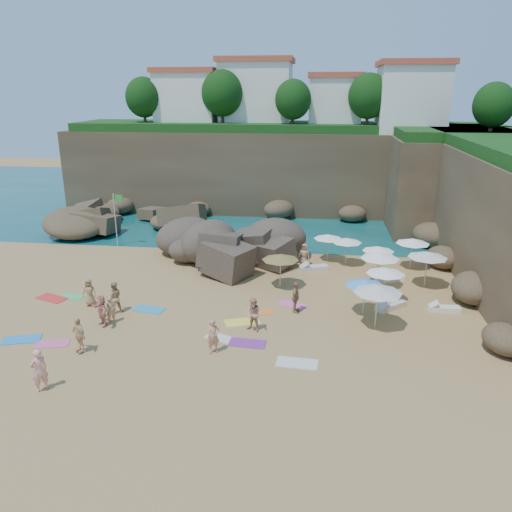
# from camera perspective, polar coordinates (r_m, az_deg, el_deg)

# --- Properties ---
(ground) EXTENTS (120.00, 120.00, 0.00)m
(ground) POSITION_cam_1_polar(r_m,az_deg,el_deg) (29.56, -4.60, -5.36)
(ground) COLOR tan
(ground) RESTS_ON ground
(seawater) EXTENTS (120.00, 120.00, 0.00)m
(seawater) POSITION_cam_1_polar(r_m,az_deg,el_deg) (57.97, 1.40, 6.61)
(seawater) COLOR #0C4751
(seawater) RESTS_ON ground
(cliff_back) EXTENTS (44.00, 8.00, 8.00)m
(cliff_back) POSITION_cam_1_polar(r_m,az_deg,el_deg) (52.18, 3.08, 9.72)
(cliff_back) COLOR brown
(cliff_back) RESTS_ON ground
(cliff_corner) EXTENTS (10.00, 12.00, 8.00)m
(cliff_corner) POSITION_cam_1_polar(r_m,az_deg,el_deg) (48.44, 20.77, 7.88)
(cliff_corner) COLOR brown
(cliff_corner) RESTS_ON ground
(rock_promontory) EXTENTS (12.00, 7.00, 2.00)m
(rock_promontory) POSITION_cam_1_polar(r_m,az_deg,el_deg) (47.15, -13.85, 3.29)
(rock_promontory) COLOR brown
(rock_promontory) RESTS_ON ground
(clifftop_buildings) EXTENTS (28.48, 9.48, 7.00)m
(clifftop_buildings) POSITION_cam_1_polar(r_m,az_deg,el_deg) (52.32, 4.39, 17.68)
(clifftop_buildings) COLOR white
(clifftop_buildings) RESTS_ON cliff_back
(clifftop_trees) EXTENTS (35.60, 23.82, 4.40)m
(clifftop_trees) POSITION_cam_1_polar(r_m,az_deg,el_deg) (45.98, 6.32, 17.55)
(clifftop_trees) COLOR #11380F
(clifftop_trees) RESTS_ON ground
(marina_masts) EXTENTS (3.10, 0.10, 6.00)m
(marina_masts) POSITION_cam_1_polar(r_m,az_deg,el_deg) (61.31, -14.33, 9.55)
(marina_masts) COLOR white
(marina_masts) RESTS_ON ground
(rock_outcrop) EXTENTS (8.71, 7.26, 3.06)m
(rock_outcrop) POSITION_cam_1_polar(r_m,az_deg,el_deg) (35.99, -3.36, -0.89)
(rock_outcrop) COLOR brown
(rock_outcrop) RESTS_ON ground
(flag_pole) EXTENTS (0.83, 0.23, 4.27)m
(flag_pole) POSITION_cam_1_polar(r_m,az_deg,el_deg) (40.81, -15.66, 4.77)
(flag_pole) COLOR silver
(flag_pole) RESTS_ON ground
(parasol_0) EXTENTS (2.12, 2.12, 2.01)m
(parasol_0) POSITION_cam_1_polar(r_m,az_deg,el_deg) (35.73, 10.35, 1.79)
(parasol_0) COLOR silver
(parasol_0) RESTS_ON ground
(parasol_1) EXTENTS (2.11, 2.11, 1.99)m
(parasol_1) POSITION_cam_1_polar(r_m,az_deg,el_deg) (36.44, 8.27, 2.21)
(parasol_1) COLOR silver
(parasol_1) RESTS_ON ground
(parasol_2) EXTENTS (2.47, 2.47, 2.33)m
(parasol_2) POSITION_cam_1_polar(r_m,az_deg,el_deg) (32.91, 19.03, 0.15)
(parasol_2) COLOR silver
(parasol_2) RESTS_ON ground
(parasol_3) EXTENTS (2.12, 2.12, 2.01)m
(parasol_3) POSITION_cam_1_polar(r_m,az_deg,el_deg) (34.22, 13.81, 0.80)
(parasol_3) COLOR silver
(parasol_3) RESTS_ON ground
(parasol_4) EXTENTS (2.23, 2.23, 2.11)m
(parasol_4) POSITION_cam_1_polar(r_m,az_deg,el_deg) (29.88, 14.57, -1.65)
(parasol_4) COLOR silver
(parasol_4) RESTS_ON ground
(parasol_6) EXTENTS (2.33, 2.33, 2.20)m
(parasol_6) POSITION_cam_1_polar(r_m,az_deg,el_deg) (31.05, 2.82, -0.13)
(parasol_6) COLOR silver
(parasol_6) RESTS_ON ground
(parasol_7) EXTENTS (2.31, 2.31, 2.18)m
(parasol_7) POSITION_cam_1_polar(r_m,az_deg,el_deg) (36.05, 17.48, 1.64)
(parasol_7) COLOR silver
(parasol_7) RESTS_ON ground
(parasol_9) EXTENTS (2.41, 2.41, 2.28)m
(parasol_9) POSITION_cam_1_polar(r_m,az_deg,el_deg) (32.02, 14.00, 0.04)
(parasol_9) COLOR silver
(parasol_9) RESTS_ON ground
(parasol_10) EXTENTS (2.18, 2.18, 2.06)m
(parasol_10) POSITION_cam_1_polar(r_m,az_deg,el_deg) (27.95, 12.35, -2.99)
(parasol_10) COLOR silver
(parasol_10) RESTS_ON ground
(parasol_11) EXTENTS (2.53, 2.53, 2.40)m
(parasol_11) POSITION_cam_1_polar(r_m,az_deg,el_deg) (26.38, 13.77, -3.70)
(parasol_11) COLOR silver
(parasol_11) RESTS_ON ground
(lounger_0) EXTENTS (2.03, 1.42, 0.30)m
(lounger_0) POSITION_cam_1_polar(r_m,az_deg,el_deg) (35.42, -3.11, -0.95)
(lounger_0) COLOR white
(lounger_0) RESTS_ON ground
(lounger_1) EXTENTS (2.00, 0.83, 0.30)m
(lounger_1) POSITION_cam_1_polar(r_m,az_deg,el_deg) (34.24, 14.99, -2.28)
(lounger_1) COLOR white
(lounger_1) RESTS_ON ground
(lounger_2) EXTENTS (1.70, 0.99, 0.25)m
(lounger_2) POSITION_cam_1_polar(r_m,az_deg,el_deg) (33.67, 14.72, -2.66)
(lounger_2) COLOR white
(lounger_2) RESTS_ON ground
(lounger_3) EXTENTS (2.07, 1.30, 0.31)m
(lounger_3) POSITION_cam_1_polar(r_m,az_deg,el_deg) (34.87, 6.63, -1.37)
(lounger_3) COLOR silver
(lounger_3) RESTS_ON ground
(lounger_4) EXTENTS (1.75, 0.61, 0.27)m
(lounger_4) POSITION_cam_1_polar(r_m,az_deg,el_deg) (30.34, 20.74, -5.65)
(lounger_4) COLOR white
(lounger_4) RESTS_ON ground
(lounger_5) EXTENTS (1.94, 1.83, 0.31)m
(lounger_5) POSITION_cam_1_polar(r_m,az_deg,el_deg) (29.72, 15.15, -5.52)
(lounger_5) COLOR silver
(lounger_5) RESTS_ON ground
(towel_0) EXTENTS (2.03, 1.43, 0.03)m
(towel_0) POSITION_cam_1_polar(r_m,az_deg,el_deg) (27.95, -25.23, -8.63)
(towel_0) COLOR #267DCC
(towel_0) RESTS_ON ground
(towel_1) EXTENTS (1.77, 1.19, 0.03)m
(towel_1) POSITION_cam_1_polar(r_m,az_deg,el_deg) (26.91, -22.26, -9.27)
(towel_1) COLOR #E35889
(towel_1) RESTS_ON ground
(towel_3) EXTENTS (1.60, 0.99, 0.03)m
(towel_3) POSITION_cam_1_polar(r_m,az_deg,el_deg) (32.28, -20.25, -4.37)
(towel_3) COLOR #38C46C
(towel_3) RESTS_ON ground
(towel_5) EXTENTS (1.66, 1.25, 0.03)m
(towel_5) POSITION_cam_1_polar(r_m,az_deg,el_deg) (25.59, -4.14, -9.29)
(towel_5) COLOR silver
(towel_5) RESTS_ON ground
(towel_6) EXTENTS (1.88, 1.03, 0.03)m
(towel_6) POSITION_cam_1_polar(r_m,az_deg,el_deg) (25.02, -1.00, -9.93)
(towel_6) COLOR #7F2C92
(towel_6) RESTS_ON ground
(towel_7) EXTENTS (2.09, 1.53, 0.03)m
(towel_7) POSITION_cam_1_polar(r_m,az_deg,el_deg) (32.48, -22.31, -4.48)
(towel_7) COLOR red
(towel_7) RESTS_ON ground
(towel_8) EXTENTS (1.92, 1.19, 0.03)m
(towel_8) POSITION_cam_1_polar(r_m,az_deg,el_deg) (29.23, -12.13, -5.99)
(towel_8) COLOR #2492C4
(towel_8) RESTS_ON ground
(towel_9) EXTENTS (1.76, 1.35, 0.03)m
(towel_9) POSITION_cam_1_polar(r_m,az_deg,el_deg) (29.28, 4.15, -5.56)
(towel_9) COLOR #ED5CB0
(towel_9) RESTS_ON ground
(towel_10) EXTENTS (1.69, 1.21, 0.03)m
(towel_10) POSITION_cam_1_polar(r_m,az_deg,el_deg) (28.22, 0.41, -6.47)
(towel_10) COLOR orange
(towel_10) RESTS_ON ground
(towel_12) EXTENTS (2.08, 1.50, 0.03)m
(towel_12) POSITION_cam_1_polar(r_m,az_deg,el_deg) (27.13, -1.58, -7.55)
(towel_12) COLOR #FFE343
(towel_12) RESTS_ON ground
(towel_13) EXTENTS (1.95, 1.07, 0.03)m
(towel_13) POSITION_cam_1_polar(r_m,az_deg,el_deg) (23.44, 4.71, -12.09)
(towel_13) COLOR silver
(towel_13) RESTS_ON ground
(person_stand_0) EXTENTS (0.63, 0.55, 1.44)m
(person_stand_0) POSITION_cam_1_polar(r_m,az_deg,el_deg) (27.91, -16.24, -5.96)
(person_stand_0) COLOR tan
(person_stand_0) RESTS_ON ground
(person_stand_1) EXTENTS (1.09, 1.00, 1.81)m
(person_stand_1) POSITION_cam_1_polar(r_m,az_deg,el_deg) (29.02, -15.89, -4.57)
(person_stand_1) COLOR tan
(person_stand_1) RESTS_ON ground
(person_stand_2) EXTENTS (1.07, 1.05, 1.65)m
(person_stand_2) POSITION_cam_1_polar(r_m,az_deg,el_deg) (37.85, 4.69, 1.37)
(person_stand_2) COLOR #E2A980
(person_stand_2) RESTS_ON ground
(person_stand_3) EXTENTS (0.63, 1.12, 1.81)m
(person_stand_3) POSITION_cam_1_polar(r_m,az_deg,el_deg) (28.02, 4.55, -4.72)
(person_stand_3) COLOR #9C774E
(person_stand_3) RESTS_ON ground
(person_stand_4) EXTENTS (0.89, 0.65, 1.62)m
(person_stand_4) POSITION_cam_1_polar(r_m,az_deg,el_deg) (35.48, 5.55, 0.14)
(person_stand_4) COLOR tan
(person_stand_4) RESTS_ON ground
(person_stand_5) EXTENTS (1.69, 0.54, 1.81)m
(person_stand_5) POSITION_cam_1_polar(r_m,az_deg,el_deg) (37.16, -3.33, 1.21)
(person_stand_5) COLOR #BD725E
(person_stand_5) RESTS_ON ground
(person_stand_6) EXTENTS (0.78, 0.83, 1.90)m
(person_stand_6) POSITION_cam_1_polar(r_m,az_deg,el_deg) (22.88, -23.54, -11.85)
(person_stand_6) COLOR #F7A18C
(person_stand_6) RESTS_ON ground
(person_lie_1) EXTENTS (1.85, 2.04, 0.43)m
(person_lie_1) POSITION_cam_1_polar(r_m,az_deg,el_deg) (25.58, -19.44, -9.90)
(person_lie_1) COLOR #F0BF88
(person_lie_1) RESTS_ON ground
(person_lie_2) EXTENTS (1.03, 1.70, 0.43)m
(person_lie_2) POSITION_cam_1_polar(r_m,az_deg,el_deg) (30.61, -18.39, -5.00)
(person_lie_2) COLOR #A47B52
(person_lie_2) RESTS_ON ground
(person_lie_3) EXTENTS (2.27, 2.28, 0.45)m
(person_lie_3) POSITION_cam_1_polar(r_m,az_deg,el_deg) (27.92, -17.11, -7.17)
(person_lie_3) COLOR tan
(person_lie_3) RESTS_ON ground
(person_lie_4) EXTENTS (1.40, 1.73, 0.40)m
(person_lie_4) POSITION_cam_1_polar(r_m,az_deg,el_deg) (24.23, -4.84, -10.51)
(person_lie_4) COLOR tan
(person_lie_4) RESTS_ON ground
(person_lie_5) EXTENTS (1.52, 1.98, 0.67)m
(person_lie_5) POSITION_cam_1_polar(r_m,az_deg,el_deg) (26.06, -0.24, -7.91)
(person_lie_5) COLOR tan
(person_lie_5) RESTS_ON ground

